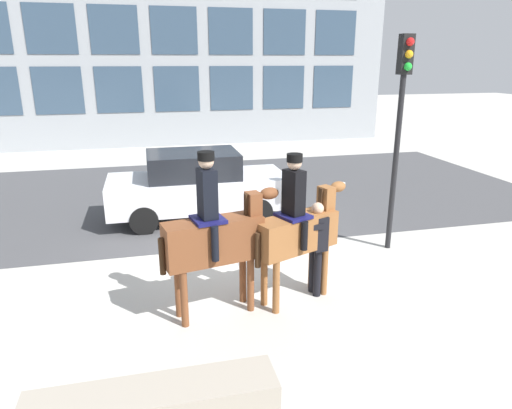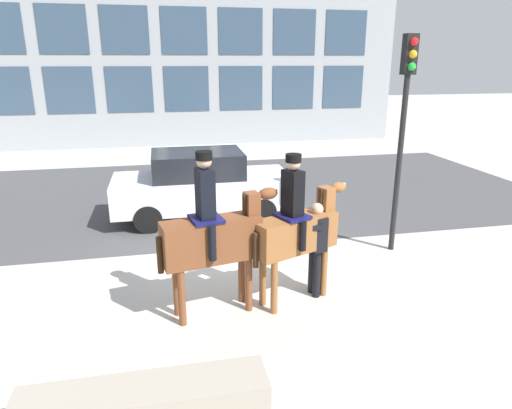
% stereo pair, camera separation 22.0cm
% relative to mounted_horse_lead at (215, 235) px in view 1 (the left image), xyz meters
% --- Properties ---
extents(ground_plane, '(80.00, 80.00, 0.00)m').
position_rel_mounted_horse_lead_xyz_m(ground_plane, '(0.58, 1.98, -1.29)').
color(ground_plane, '#B2AFA8').
extents(road_surface, '(19.64, 8.50, 0.01)m').
position_rel_mounted_horse_lead_xyz_m(road_surface, '(0.58, 6.73, -1.29)').
color(road_surface, '#444447').
rests_on(road_surface, ground_plane).
extents(mounted_horse_lead, '(1.88, 0.73, 2.55)m').
position_rel_mounted_horse_lead_xyz_m(mounted_horse_lead, '(0.00, 0.00, 0.00)').
color(mounted_horse_lead, brown).
rests_on(mounted_horse_lead, ground_plane).
extents(mounted_horse_companion, '(1.73, 0.95, 2.44)m').
position_rel_mounted_horse_lead_xyz_m(mounted_horse_companion, '(1.33, 0.13, -0.04)').
color(mounted_horse_companion, brown).
rests_on(mounted_horse_companion, ground_plane).
extents(pedestrian_bystander, '(0.82, 0.51, 1.61)m').
position_rel_mounted_horse_lead_xyz_m(pedestrian_bystander, '(1.67, 0.21, -0.35)').
color(pedestrian_bystander, black).
rests_on(pedestrian_bystander, ground_plane).
extents(street_car_near_lane, '(4.30, 1.83, 1.67)m').
position_rel_mounted_horse_lead_xyz_m(street_car_near_lane, '(0.23, 4.56, -0.44)').
color(street_car_near_lane, silver).
rests_on(street_car_near_lane, ground_plane).
extents(traffic_light, '(0.24, 0.29, 4.22)m').
position_rel_mounted_horse_lead_xyz_m(traffic_light, '(3.88, 1.71, 1.53)').
color(traffic_light, black).
rests_on(traffic_light, ground_plane).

